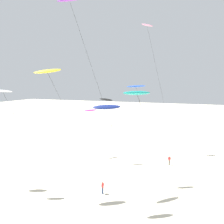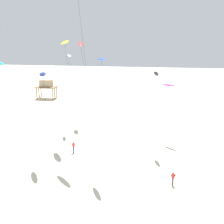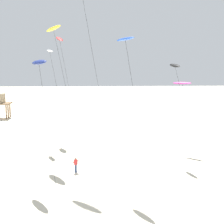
# 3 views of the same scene
# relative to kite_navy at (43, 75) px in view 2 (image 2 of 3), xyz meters

# --- Properties ---
(ground_plane) EXTENTS (260.00, 260.00, 0.00)m
(ground_plane) POSITION_rel_kite_navy_xyz_m (10.62, -0.82, -11.82)
(ground_plane) COLOR beige
(kite_navy) EXTENTS (2.90, 4.27, 12.21)m
(kite_navy) POSITION_rel_kite_navy_xyz_m (0.00, 0.00, 0.00)
(kite_navy) COLOR navy
(kite_navy) RESTS_ON ground
(kite_black) EXTENTS (3.03, 5.17, 11.86)m
(kite_black) POSITION_rel_kite_navy_xyz_m (14.86, 6.25, -0.44)
(kite_black) COLOR black
(kite_black) RESTS_ON ground
(kite_magenta) EXTENTS (2.54, 3.20, 9.38)m
(kite_magenta) POSITION_rel_kite_navy_xyz_m (16.95, 10.42, -2.73)
(kite_magenta) COLOR #D8339E
(kite_magenta) RESTS_ON ground
(kite_blue) EXTENTS (3.02, 4.68, 14.19)m
(kite_blue) POSITION_rel_kite_navy_xyz_m (8.23, -1.05, 2.04)
(kite_blue) COLOR blue
(kite_blue) RESTS_ON ground
(kite_teal) EXTENTS (4.30, 6.16, 13.87)m
(kite_teal) POSITION_rel_kite_navy_xyz_m (-3.23, -4.25, 1.70)
(kite_teal) COLOR teal
(kite_teal) RESTS_ON ground
(kite_yellow) EXTENTS (5.07, 7.63, 16.39)m
(kite_yellow) POSITION_rel_kite_navy_xyz_m (0.42, 7.90, 4.00)
(kite_yellow) COLOR yellow
(kite_yellow) RESTS_ON ground
(kite_white) EXTENTS (3.65, 5.90, 13.75)m
(kite_white) POSITION_rel_kite_navy_xyz_m (-0.94, 13.72, 1.51)
(kite_white) COLOR white
(kite_white) RESTS_ON ground
(kite_red) EXTENTS (4.13, 6.80, 16.01)m
(kite_red) POSITION_rel_kite_navy_xyz_m (-0.09, 18.26, 3.53)
(kite_red) COLOR red
(kite_red) RESTS_ON ground
(kite_flyer_nearest) EXTENTS (0.72, 0.71, 1.67)m
(kite_flyer_nearest) POSITION_rel_kite_navy_xyz_m (3.19, 1.95, -10.92)
(kite_flyer_nearest) COLOR navy
(kite_flyer_nearest) RESTS_ON ground
(kite_flyer_middle) EXTENTS (0.73, 0.73, 1.67)m
(kite_flyer_middle) POSITION_rel_kite_navy_xyz_m (17.33, -4.75, -10.92)
(kite_flyer_middle) COLOR #4C4738
(kite_flyer_middle) RESTS_ON ground
(stilt_house) EXTENTS (5.99, 3.57, 5.33)m
(stilt_house) POSITION_rel_kite_navy_xyz_m (-16.06, 36.53, -7.96)
(stilt_house) COLOR #846647
(stilt_house) RESTS_ON ground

